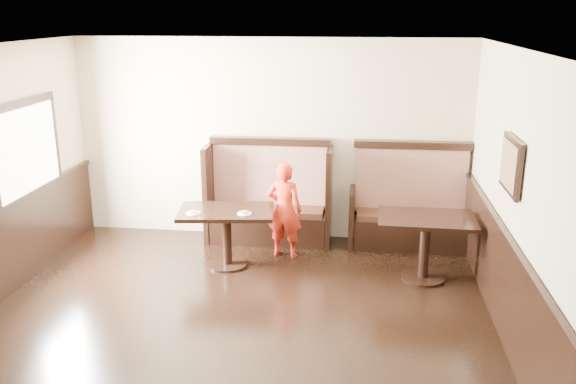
% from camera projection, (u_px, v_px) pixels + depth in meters
% --- Properties ---
extents(ground, '(7.00, 7.00, 0.00)m').
position_uv_depth(ground, '(216.00, 368.00, 5.58)').
color(ground, black).
rests_on(ground, ground).
extents(room_shell, '(7.00, 7.00, 7.00)m').
position_uv_depth(room_shell, '(189.00, 287.00, 5.69)').
color(room_shell, tan).
rests_on(room_shell, ground).
extents(booth_main, '(1.75, 0.72, 1.45)m').
position_uv_depth(booth_main, '(269.00, 204.00, 8.56)').
color(booth_main, black).
rests_on(booth_main, ground).
extents(booth_neighbor, '(1.65, 0.72, 1.45)m').
position_uv_depth(booth_neighbor, '(410.00, 212.00, 8.35)').
color(booth_neighbor, black).
rests_on(booth_neighbor, ground).
extents(table_main, '(1.26, 0.87, 0.75)m').
position_uv_depth(table_main, '(227.00, 223.00, 7.66)').
color(table_main, black).
rests_on(table_main, ground).
extents(table_neighbor, '(1.16, 0.77, 0.79)m').
position_uv_depth(table_neighbor, '(426.00, 233.00, 7.27)').
color(table_neighbor, black).
rests_on(table_neighbor, ground).
extents(child, '(0.51, 0.37, 1.28)m').
position_uv_depth(child, '(284.00, 210.00, 7.95)').
color(child, red).
rests_on(child, ground).
extents(pizza_plate_left, '(0.18, 0.18, 0.03)m').
position_uv_depth(pizza_plate_left, '(193.00, 213.00, 7.47)').
color(pizza_plate_left, white).
rests_on(pizza_plate_left, table_main).
extents(pizza_plate_right, '(0.18, 0.18, 0.03)m').
position_uv_depth(pizza_plate_right, '(244.00, 213.00, 7.46)').
color(pizza_plate_right, white).
rests_on(pizza_plate_right, table_main).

